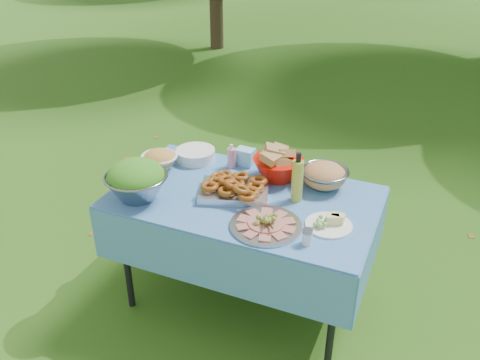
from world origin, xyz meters
name	(u,v)px	position (x,y,z in m)	size (l,w,h in m)	color
ground	(244,299)	(0.00, 0.00, 0.00)	(80.00, 80.00, 0.00)	#1A3D0B
picnic_table	(244,251)	(0.00, 0.00, 0.38)	(1.46, 0.86, 0.76)	#84D3FF
salad_bowl	(136,180)	(-0.54, -0.25, 0.87)	(0.35, 0.35, 0.23)	gray
pasta_bowl_white	(159,159)	(-0.61, 0.11, 0.82)	(0.22, 0.22, 0.12)	white
plate_stack	(196,155)	(-0.46, 0.30, 0.80)	(0.25, 0.25, 0.07)	white
wipes_box	(245,157)	(-0.15, 0.36, 0.81)	(0.11, 0.08, 0.10)	#91E3F7
sanitizer_bottle	(232,156)	(-0.21, 0.29, 0.84)	(0.05, 0.05, 0.15)	pink
bread_bowl	(278,163)	(0.10, 0.27, 0.86)	(0.30, 0.30, 0.20)	red
pasta_bowl_steel	(324,175)	(0.38, 0.28, 0.83)	(0.27, 0.27, 0.15)	gray
fried_tray	(234,188)	(-0.06, -0.01, 0.81)	(0.38, 0.27, 0.09)	silver
charcuterie_platter	(266,220)	(0.22, -0.23, 0.80)	(0.37, 0.37, 0.08)	#AEB0B5
oil_bottle	(297,177)	(0.28, 0.08, 0.90)	(0.06, 0.06, 0.29)	#ADB637
cheese_plate	(329,221)	(0.51, -0.11, 0.79)	(0.24, 0.24, 0.07)	white
shaker	(307,237)	(0.45, -0.29, 0.80)	(0.05, 0.05, 0.08)	white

